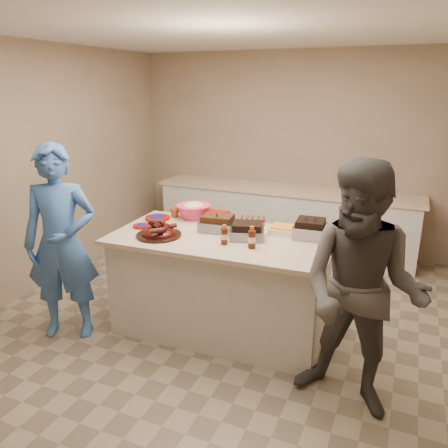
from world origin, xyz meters
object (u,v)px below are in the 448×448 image
at_px(coleslaw_bowl, 194,218).
at_px(guest_gray, 350,403).
at_px(bbq_bottle_b, 252,248).
at_px(bbq_bottle_a, 224,244).
at_px(plastic_cup, 175,217).
at_px(mustard_bottle, 218,229).
at_px(rib_platter, 159,236).
at_px(guest_blue, 72,331).
at_px(roasting_pan, 310,237).
at_px(island, 222,327).

distance_m(coleslaw_bowl, guest_gray, 2.24).
bearing_deg(bbq_bottle_b, bbq_bottle_a, -179.28).
xyz_separation_m(bbq_bottle_b, guest_gray, (0.94, -0.42, -0.94)).
bearing_deg(plastic_cup, mustard_bottle, -17.38).
height_order(coleslaw_bowl, plastic_cup, coleslaw_bowl).
height_order(rib_platter, plastic_cup, rib_platter).
bearing_deg(guest_blue, guest_gray, -24.60).
relative_size(rib_platter, bbq_bottle_b, 2.15).
bearing_deg(roasting_pan, guest_blue, -160.03).
height_order(roasting_pan, bbq_bottle_a, bbq_bottle_a).
distance_m(rib_platter, roasting_pan, 1.36).
distance_m(bbq_bottle_a, bbq_bottle_b, 0.25).
xyz_separation_m(island, bbq_bottle_a, (0.10, -0.18, 0.94)).
distance_m(island, mustard_bottle, 0.96).
distance_m(bbq_bottle_b, mustard_bottle, 0.59).
bearing_deg(guest_gray, island, 165.98).
relative_size(mustard_bottle, guest_blue, 0.06).
height_order(rib_platter, roasting_pan, rib_platter).
height_order(bbq_bottle_a, guest_gray, bbq_bottle_a).
height_order(plastic_cup, guest_blue, plastic_cup).
relative_size(island, roasting_pan, 7.01).
relative_size(bbq_bottle_a, bbq_bottle_b, 0.91).
height_order(coleslaw_bowl, bbq_bottle_b, coleslaw_bowl).
xyz_separation_m(bbq_bottle_a, mustard_bottle, (-0.22, 0.36, -0.00)).
bearing_deg(rib_platter, guest_gray, -11.56).
bearing_deg(plastic_cup, bbq_bottle_a, -34.40).
xyz_separation_m(rib_platter, bbq_bottle_b, (0.87, 0.05, -0.00)).
bearing_deg(island, guest_blue, -156.26).
bearing_deg(roasting_pan, bbq_bottle_a, -148.07).
bearing_deg(island, guest_gray, -27.06).
xyz_separation_m(mustard_bottle, guest_blue, (-1.17, -0.81, -0.94)).
relative_size(bbq_bottle_a, plastic_cup, 1.67).
height_order(island, guest_blue, island).
xyz_separation_m(rib_platter, roasting_pan, (1.26, 0.51, -0.00)).
xyz_separation_m(bbq_bottle_a, plastic_cup, (-0.79, 0.54, -0.00)).
distance_m(island, guest_gray, 1.42).
height_order(guest_blue, guest_gray, guest_gray).
height_order(bbq_bottle_a, bbq_bottle_b, bbq_bottle_b).
distance_m(roasting_pan, bbq_bottle_b, 0.60).
bearing_deg(coleslaw_bowl, mustard_bottle, -30.57).
bearing_deg(rib_platter, mustard_bottle, 44.96).
bearing_deg(bbq_bottle_a, rib_platter, -176.02).
distance_m(coleslaw_bowl, mustard_bottle, 0.43).
bearing_deg(guest_gray, plastic_cup, 165.00).
xyz_separation_m(island, rib_platter, (-0.52, -0.23, 0.94)).
xyz_separation_m(plastic_cup, guest_gray, (1.98, -0.95, -0.94)).
xyz_separation_m(rib_platter, bbq_bottle_a, (0.62, 0.04, 0.00)).
relative_size(island, plastic_cup, 19.03).
bearing_deg(mustard_bottle, island, -57.11).
bearing_deg(coleslaw_bowl, rib_platter, -93.49).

